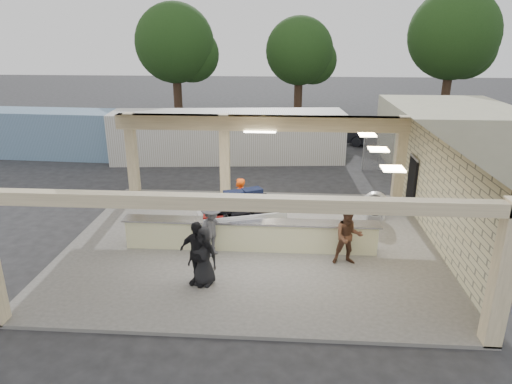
# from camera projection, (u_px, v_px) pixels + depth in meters

# --- Properties ---
(ground) EXTENTS (120.00, 120.00, 0.00)m
(ground) POSITION_uv_depth(u_px,v_px,m) (251.00, 244.00, 15.29)
(ground) COLOR #252527
(ground) RESTS_ON ground
(pavilion) EXTENTS (12.01, 10.00, 3.55)m
(pavilion) POSITION_uv_depth(u_px,v_px,m) (259.00, 200.00, 15.45)
(pavilion) COLOR #5F5C58
(pavilion) RESTS_ON ground
(baggage_counter) EXTENTS (8.20, 0.58, 0.98)m
(baggage_counter) POSITION_uv_depth(u_px,v_px,m) (250.00, 235.00, 14.62)
(baggage_counter) COLOR beige
(baggage_counter) RESTS_ON pavilion
(luggage_cart) EXTENTS (3.18, 2.52, 1.62)m
(luggage_cart) POSITION_uv_depth(u_px,v_px,m) (239.00, 212.00, 15.47)
(luggage_cart) COLOR silver
(luggage_cart) RESTS_ON pavilion
(drum_fan) EXTENTS (0.96, 0.51, 1.02)m
(drum_fan) POSITION_uv_depth(u_px,v_px,m) (375.00, 204.00, 17.01)
(drum_fan) COLOR silver
(drum_fan) RESTS_ON pavilion
(baggage_handler) EXTENTS (0.49, 0.71, 1.78)m
(baggage_handler) POSITION_uv_depth(u_px,v_px,m) (239.00, 202.00, 16.26)
(baggage_handler) COLOR #FF4F0D
(baggage_handler) RESTS_ON pavilion
(passenger_a) EXTENTS (0.89, 0.45, 1.77)m
(passenger_a) POSITION_uv_depth(u_px,v_px,m) (348.00, 237.00, 13.56)
(passenger_a) COLOR brown
(passenger_a) RESTS_ON pavilion
(passenger_b) EXTENTS (1.17, 0.79, 1.87)m
(passenger_b) POSITION_uv_depth(u_px,v_px,m) (197.00, 253.00, 12.43)
(passenger_b) COLOR black
(passenger_b) RESTS_ON pavilion
(passenger_c) EXTENTS (0.98, 1.11, 1.71)m
(passenger_c) POSITION_uv_depth(u_px,v_px,m) (212.00, 230.00, 14.10)
(passenger_c) COLOR #4C4C51
(passenger_c) RESTS_ON pavilion
(passenger_d) EXTENTS (0.90, 0.54, 1.72)m
(passenger_d) POSITION_uv_depth(u_px,v_px,m) (203.00, 256.00, 12.47)
(passenger_d) COLOR black
(passenger_d) RESTS_ON pavilion
(car_white_a) EXTENTS (5.42, 3.71, 1.41)m
(car_white_a) POSITION_uv_depth(u_px,v_px,m) (430.00, 141.00, 26.57)
(car_white_a) COLOR white
(car_white_a) RESTS_ON ground
(car_white_b) EXTENTS (4.53, 2.35, 1.36)m
(car_white_b) POSITION_uv_depth(u_px,v_px,m) (491.00, 143.00, 26.22)
(car_white_b) COLOR white
(car_white_b) RESTS_ON ground
(car_dark) EXTENTS (4.26, 2.95, 1.34)m
(car_dark) POSITION_uv_depth(u_px,v_px,m) (380.00, 136.00, 27.86)
(car_dark) COLOR black
(car_dark) RESTS_ON ground
(container_white) EXTENTS (12.63, 3.63, 2.70)m
(container_white) POSITION_uv_depth(u_px,v_px,m) (228.00, 136.00, 24.79)
(container_white) COLOR silver
(container_white) RESTS_ON ground
(container_blue) EXTENTS (10.03, 2.86, 2.58)m
(container_blue) POSITION_uv_depth(u_px,v_px,m) (55.00, 134.00, 25.74)
(container_blue) COLOR #7294B7
(container_blue) RESTS_ON ground
(fence) EXTENTS (12.06, 0.06, 2.03)m
(fence) POSITION_uv_depth(u_px,v_px,m) (485.00, 152.00, 22.69)
(fence) COLOR gray
(fence) RESTS_ON ground
(tree_left) EXTENTS (6.60, 6.30, 9.00)m
(tree_left) POSITION_uv_depth(u_px,v_px,m) (179.00, 46.00, 36.64)
(tree_left) COLOR #382619
(tree_left) RESTS_ON ground
(tree_mid) EXTENTS (6.00, 5.60, 8.00)m
(tree_mid) POSITION_uv_depth(u_px,v_px,m) (303.00, 54.00, 38.09)
(tree_mid) COLOR #382619
(tree_mid) RESTS_ON ground
(tree_right) EXTENTS (7.20, 7.00, 10.00)m
(tree_right) POSITION_uv_depth(u_px,v_px,m) (457.00, 38.00, 35.96)
(tree_right) COLOR #382619
(tree_right) RESTS_ON ground
(adjacent_building) EXTENTS (6.00, 8.00, 3.20)m
(adjacent_building) POSITION_uv_depth(u_px,v_px,m) (449.00, 137.00, 23.55)
(adjacent_building) COLOR beige
(adjacent_building) RESTS_ON ground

